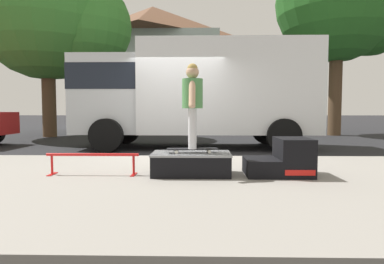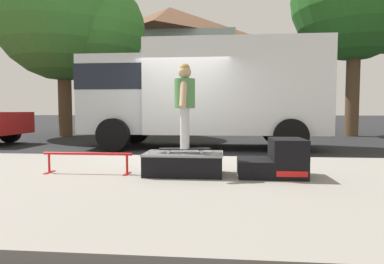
{
  "view_description": "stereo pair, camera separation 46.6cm",
  "coord_description": "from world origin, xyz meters",
  "views": [
    {
      "loc": [
        0.6,
        -7.68,
        1.11
      ],
      "look_at": [
        0.45,
        -0.98,
        0.67
      ],
      "focal_mm": 30.96,
      "sensor_mm": 36.0,
      "label": 1
    },
    {
      "loc": [
        1.06,
        -7.65,
        1.11
      ],
      "look_at": [
        0.45,
        -0.98,
        0.67
      ],
      "focal_mm": 30.96,
      "sensor_mm": 36.0,
      "label": 2
    }
  ],
  "objects": [
    {
      "name": "ground_plane",
      "position": [
        0.0,
        0.0,
        0.0
      ],
      "size": [
        140.0,
        140.0,
        0.0
      ],
      "primitive_type": "plane",
      "color": "black"
    },
    {
      "name": "sidewalk_slab",
      "position": [
        0.0,
        -3.0,
        0.06
      ],
      "size": [
        50.0,
        5.0,
        0.12
      ],
      "primitive_type": "cube",
      "color": "gray",
      "rests_on": "ground"
    },
    {
      "name": "skate_box",
      "position": [
        0.47,
        -2.63,
        0.3
      ],
      "size": [
        1.2,
        0.71,
        0.34
      ],
      "color": "black",
      "rests_on": "sidewalk_slab"
    },
    {
      "name": "kicker_ramp",
      "position": [
        1.88,
        -2.63,
        0.36
      ],
      "size": [
        0.98,
        0.72,
        0.57
      ],
      "color": "black",
      "rests_on": "sidewalk_slab"
    },
    {
      "name": "grind_rail",
      "position": [
        -1.04,
        -2.68,
        0.37
      ],
      "size": [
        1.42,
        0.28,
        0.33
      ],
      "color": "red",
      "rests_on": "sidewalk_slab"
    },
    {
      "name": "skateboard",
      "position": [
        0.49,
        -2.65,
        0.52
      ],
      "size": [
        0.8,
        0.28,
        0.07
      ],
      "color": "black",
      "rests_on": "skate_box"
    },
    {
      "name": "skater_kid",
      "position": [
        0.49,
        -2.65,
        1.29
      ],
      "size": [
        0.31,
        0.66,
        1.29
      ],
      "color": "silver",
      "rests_on": "skateboard"
    },
    {
      "name": "box_truck",
      "position": [
        0.44,
        2.2,
        1.7
      ],
      "size": [
        6.91,
        2.63,
        3.05
      ],
      "color": "white",
      "rests_on": "ground"
    },
    {
      "name": "street_tree_main",
      "position": [
        6.95,
        7.26,
        5.75
      ],
      "size": [
        5.86,
        5.33,
        8.58
      ],
      "color": "brown",
      "rests_on": "ground"
    },
    {
      "name": "street_tree_neighbour",
      "position": [
        -5.39,
        6.13,
        5.14
      ],
      "size": [
        6.41,
        5.82,
        8.22
      ],
      "color": "brown",
      "rests_on": "ground"
    },
    {
      "name": "house_behind",
      "position": [
        -2.71,
        15.88,
        4.24
      ],
      "size": [
        9.54,
        8.23,
        8.4
      ],
      "color": "silver",
      "rests_on": "ground"
    }
  ]
}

